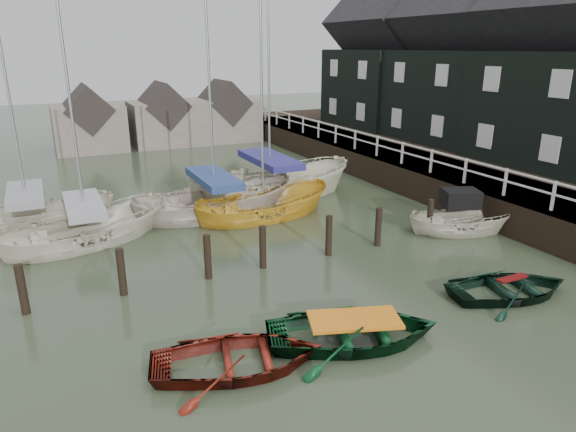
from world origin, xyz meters
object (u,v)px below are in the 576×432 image
sailboat_b (215,213)px  sailboat_c (264,217)px  rowboat_green (353,342)px  motorboat (460,230)px  sailboat_a (88,241)px  sailboat_d (270,195)px  sailboat_e (31,229)px  rowboat_dkgreen (510,296)px  rowboat_red (239,368)px

sailboat_b → sailboat_c: sailboat_b is taller
rowboat_green → motorboat: size_ratio=0.96×
sailboat_a → sailboat_d: bearing=-88.3°
motorboat → sailboat_c: size_ratio=0.45×
sailboat_a → sailboat_e: size_ratio=1.11×
motorboat → sailboat_a: bearing=90.3°
sailboat_b → sailboat_e: size_ratio=1.18×
rowboat_green → sailboat_d: 12.72m
motorboat → sailboat_e: size_ratio=0.47×
rowboat_dkgreen → sailboat_c: sailboat_c is taller
rowboat_dkgreen → sailboat_e: size_ratio=0.39×
rowboat_green → sailboat_b: sailboat_b is taller
sailboat_e → sailboat_a: bearing=-130.2°
sailboat_b → rowboat_red: bearing=164.8°
sailboat_c → sailboat_d: size_ratio=0.82×
sailboat_a → sailboat_c: bearing=-106.2°
sailboat_b → sailboat_d: sailboat_d is taller
rowboat_red → sailboat_a: sailboat_a is taller
sailboat_b → sailboat_a: bearing=102.3°
rowboat_red → rowboat_dkgreen: size_ratio=1.05×
rowboat_dkgreen → rowboat_red: bearing=101.9°
rowboat_dkgreen → sailboat_e: bearing=58.3°
rowboat_green → sailboat_b: 10.77m
rowboat_green → sailboat_a: size_ratio=0.40×
motorboat → sailboat_e: bearing=85.2°
sailboat_b → sailboat_c: bearing=-123.5°
motorboat → rowboat_dkgreen: bearing=173.2°
rowboat_green → sailboat_e: size_ratio=0.45×
motorboat → sailboat_a: sailboat_a is taller
motorboat → sailboat_b: (-7.67, 6.13, -0.05)m
sailboat_a → sailboat_c: size_ratio=1.06×
rowboat_green → sailboat_d: (3.29, 12.29, 0.06)m
sailboat_e → sailboat_b: bearing=-88.8°
rowboat_green → sailboat_e: bearing=48.9°
sailboat_a → sailboat_c: 6.83m
sailboat_c → sailboat_d: sailboat_d is taller
sailboat_a → sailboat_e: bearing=23.1°
sailboat_a → sailboat_b: size_ratio=0.94×
sailboat_b → rowboat_dkgreen: bearing=-153.8°
rowboat_green → sailboat_d: bearing=4.1°
rowboat_green → sailboat_b: (0.10, 10.77, 0.06)m
sailboat_d → sailboat_e: (-10.16, -0.32, 0.00)m
rowboat_green → sailboat_c: size_ratio=0.43×
motorboat → rowboat_red: bearing=134.5°
rowboat_dkgreen → motorboat: bearing=-16.0°
motorboat → sailboat_a: 13.75m
sailboat_a → sailboat_d: sailboat_d is taller
sailboat_c → sailboat_d: 3.05m
sailboat_b → sailboat_e: sailboat_b is taller
sailboat_a → sailboat_d: 8.71m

